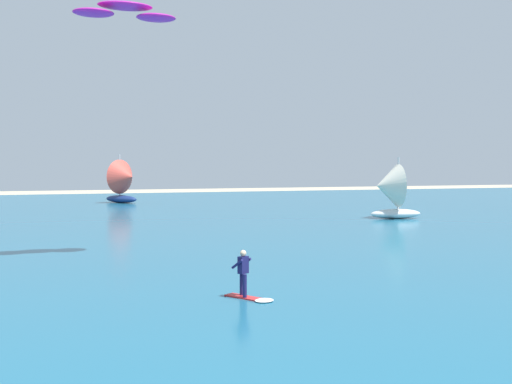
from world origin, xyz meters
TOP-DOWN VIEW (x-y plane):
  - ocean at (0.00, 50.16)m, footprint 160.00×90.00m
  - kitesurfer at (-1.49, 17.23)m, footprint 1.51×1.96m
  - kite at (-4.44, 27.37)m, footprint 4.95×1.82m
  - sailboat_heeled_over at (0.28, 71.14)m, footprint 4.81×5.09m
  - sailboat_mid_right at (18.99, 43.53)m, footprint 4.50×3.87m

SIDE VIEW (x-z plane):
  - ocean at x=0.00m, z-range 0.00..0.10m
  - kitesurfer at x=-1.49m, z-range -0.13..1.54m
  - sailboat_mid_right at x=18.99m, z-range -0.12..5.03m
  - sailboat_heeled_over at x=0.28m, z-range -0.14..5.52m
  - kite at x=-4.44m, z-range 11.61..12.35m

